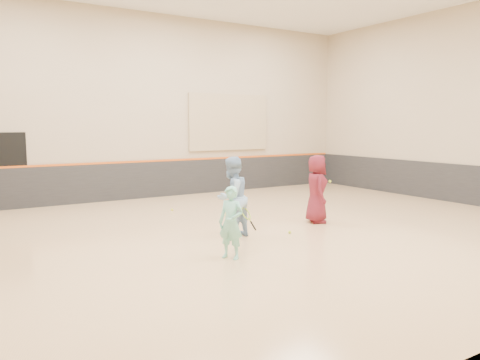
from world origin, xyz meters
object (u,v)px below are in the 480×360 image
young_man (317,189)px  girl (231,223)px  spare_racket (230,213)px  instructor (232,198)px

young_man → girl: bearing=142.2°
girl → young_man: young_man is taller
girl → spare_racket: (1.99, 3.40, -0.58)m
instructor → young_man: bearing=164.3°
girl → young_man: size_ratio=0.79×
instructor → spare_racket: (1.19, 2.08, -0.80)m
girl → young_man: (3.41, 1.59, 0.18)m
young_man → instructor: bearing=123.2°
girl → young_man: 3.77m
girl → instructor: (0.80, 1.32, 0.21)m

